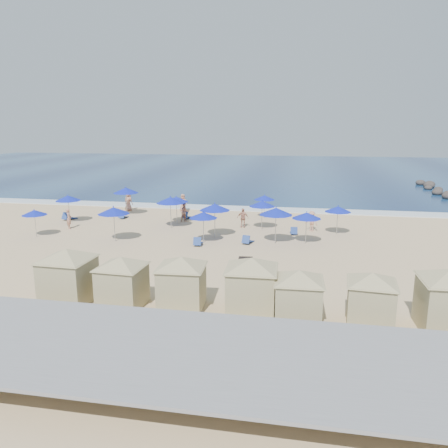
{
  "coord_description": "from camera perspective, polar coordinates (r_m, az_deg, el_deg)",
  "views": [
    {
      "loc": [
        7.52,
        -27.37,
        8.23
      ],
      "look_at": [
        1.94,
        3.0,
        1.24
      ],
      "focal_mm": 35.0,
      "sensor_mm": 36.0,
      "label": 1
    }
  ],
  "objects": [
    {
      "name": "umbrella_8",
      "position": [
        32.52,
        -1.21,
        2.23
      ],
      "size": [
        2.32,
        2.32,
        2.64
      ],
      "color": "#A5A8AD",
      "rests_on": "ground"
    },
    {
      "name": "ocean",
      "position": [
        83.12,
        5.2,
        7.05
      ],
      "size": [
        160.0,
        80.0,
        0.06
      ],
      "primitive_type": "cube",
      "color": "navy",
      "rests_on": "ground"
    },
    {
      "name": "beachgoer_1",
      "position": [
        38.17,
        -5.15,
        1.52
      ],
      "size": [
        1.01,
        1.0,
        1.64
      ],
      "primitive_type": "imported",
      "rotation": [
        0.0,
        0.0,
        0.75
      ],
      "color": "tan",
      "rests_on": "ground"
    },
    {
      "name": "cabana_5",
      "position": [
        19.35,
        18.69,
        -8.43
      ],
      "size": [
        4.04,
        4.04,
        2.54
      ],
      "color": "tan",
      "rests_on": "ground"
    },
    {
      "name": "cabana_4",
      "position": [
        18.79,
        9.73,
        -8.48
      ],
      "size": [
        4.13,
        4.13,
        2.59
      ],
      "color": "tan",
      "rests_on": "ground"
    },
    {
      "name": "cabana_3",
      "position": [
        19.4,
        3.61,
        -7.12
      ],
      "size": [
        4.56,
        4.56,
        2.86
      ],
      "color": "tan",
      "rests_on": "ground"
    },
    {
      "name": "umbrella_12",
      "position": [
        30.87,
        6.81,
        1.66
      ],
      "size": [
        2.36,
        2.36,
        2.69
      ],
      "color": "#A5A8AD",
      "rests_on": "ground"
    },
    {
      "name": "umbrella_5",
      "position": [
        35.74,
        -7.01,
        3.12
      ],
      "size": [
        2.33,
        2.33,
        2.66
      ],
      "color": "#A5A8AD",
      "rests_on": "ground"
    },
    {
      "name": "umbrella_0",
      "position": [
        39.87,
        -19.7,
        3.2
      ],
      "size": [
        2.15,
        2.15,
        2.45
      ],
      "color": "#A5A8AD",
      "rests_on": "ground"
    },
    {
      "name": "umbrella_4",
      "position": [
        37.6,
        -6.24,
        3.23
      ],
      "size": [
        2.08,
        2.08,
        2.36
      ],
      "color": "#A5A8AD",
      "rests_on": "ground"
    },
    {
      "name": "cabana_0",
      "position": [
        21.86,
        -19.75,
        -5.51
      ],
      "size": [
        4.61,
        4.61,
        2.9
      ],
      "color": "tan",
      "rests_on": "ground"
    },
    {
      "name": "beach_chair_2",
      "position": [
        39.42,
        -4.86,
        1.04
      ],
      "size": [
        0.97,
        1.43,
        0.72
      ],
      "color": "navy",
      "rests_on": "ground"
    },
    {
      "name": "beachgoer_2",
      "position": [
        35.95,
        2.47,
        0.82
      ],
      "size": [
        0.96,
        0.45,
        1.59
      ],
      "primitive_type": "imported",
      "rotation": [
        0.0,
        0.0,
        6.22
      ],
      "color": "tan",
      "rests_on": "ground"
    },
    {
      "name": "surf_line",
      "position": [
        44.29,
        0.45,
        2.1
      ],
      "size": [
        160.0,
        2.5,
        0.08
      ],
      "primitive_type": "cube",
      "color": "white",
      "rests_on": "ground"
    },
    {
      "name": "cabana_1",
      "position": [
        20.73,
        -13.2,
        -6.53
      ],
      "size": [
        4.17,
        4.17,
        2.62
      ],
      "color": "tan",
      "rests_on": "ground"
    },
    {
      "name": "umbrella_10",
      "position": [
        34.45,
        14.66,
        1.89
      ],
      "size": [
        2.01,
        2.01,
        2.28
      ],
      "color": "#A5A8AD",
      "rests_on": "ground"
    },
    {
      "name": "umbrella_11",
      "position": [
        31.21,
        10.74,
        1.1
      ],
      "size": [
        2.07,
        2.07,
        2.35
      ],
      "color": "#A5A8AD",
      "rests_on": "ground"
    },
    {
      "name": "beachgoer_0",
      "position": [
        37.62,
        -19.59,
        0.67
      ],
      "size": [
        0.6,
        0.71,
        1.66
      ],
      "primitive_type": "imported",
      "rotation": [
        0.0,
        0.0,
        1.97
      ],
      "color": "tan",
      "rests_on": "ground"
    },
    {
      "name": "umbrella_2",
      "position": [
        41.72,
        -12.69,
        4.31
      ],
      "size": [
        2.36,
        2.36,
        2.68
      ],
      "color": "#A5A8AD",
      "rests_on": "ground"
    },
    {
      "name": "umbrella_1",
      "position": [
        35.69,
        -23.53,
        1.38
      ],
      "size": [
        1.87,
        1.87,
        2.13
      ],
      "color": "#A5A8AD",
      "rests_on": "ground"
    },
    {
      "name": "beachgoer_4",
      "position": [
        42.61,
        -5.39,
        2.76
      ],
      "size": [
        0.96,
        0.75,
        1.74
      ],
      "primitive_type": "imported",
      "rotation": [
        0.0,
        0.0,
        0.26
      ],
      "color": "tan",
      "rests_on": "ground"
    },
    {
      "name": "beachgoer_5",
      "position": [
        43.94,
        -12.38,
        2.93
      ],
      "size": [
        1.06,
        0.85,
        1.9
      ],
      "primitive_type": "imported",
      "rotation": [
        0.0,
        0.0,
        2.85
      ],
      "color": "tan",
      "rests_on": "ground"
    },
    {
      "name": "ground",
      "position": [
        29.55,
        -4.76,
        -3.45
      ],
      "size": [
        160.0,
        160.0,
        0.0
      ],
      "primitive_type": "plane",
      "color": "#D9B98A",
      "rests_on": "ground"
    },
    {
      "name": "umbrella_3",
      "position": [
        32.26,
        -14.23,
        1.71
      ],
      "size": [
        2.29,
        2.29,
        2.61
      ],
      "color": "#A5A8AD",
      "rests_on": "ground"
    },
    {
      "name": "beach_chair_5",
      "position": [
        34.1,
        9.1,
        -0.98
      ],
      "size": [
        0.62,
        1.22,
        0.65
      ],
      "color": "navy",
      "rests_on": "ground"
    },
    {
      "name": "beachgoer_3",
      "position": [
        35.31,
        11.37,
        0.38
      ],
      "size": [
        1.21,
        1.07,
        1.62
      ],
      "primitive_type": "imported",
      "rotation": [
        0.0,
        0.0,
        5.72
      ],
      "color": "tan",
      "rests_on": "ground"
    },
    {
      "name": "trash_bin",
      "position": [
        25.16,
        2.81,
        -5.38
      ],
      "size": [
        0.86,
        0.86,
        0.8
      ],
      "primitive_type": "cube",
      "rotation": [
        0.0,
        0.0,
        0.07
      ],
      "color": "black",
      "rests_on": "ground"
    },
    {
      "name": "beach_chair_1",
      "position": [
        40.47,
        -13.05,
        1.01
      ],
      "size": [
        0.55,
        1.18,
        0.64
      ],
      "color": "navy",
      "rests_on": "ground"
    },
    {
      "name": "umbrella_6",
      "position": [
        30.98,
        -2.72,
        1.18
      ],
      "size": [
        2.04,
        2.04,
        2.32
      ],
      "color": "#A5A8AD",
      "rests_on": "ground"
    },
    {
      "name": "umbrella_9",
      "position": [
        39.6,
        5.3,
        3.46
      ],
      "size": [
        1.89,
        1.89,
        2.15
      ],
      "color": "#A5A8AD",
      "rests_on": "ground"
    },
    {
      "name": "cabana_2",
      "position": [
        20.06,
        -5.57,
        -6.76
      ],
      "size": [
        4.3,
        4.3,
        2.7
      ],
      "color": "tan",
      "rests_on": "ground"
    },
    {
      "name": "seawall",
      "position": [
        17.5,
        -16.68,
        -13.47
      ],
      "size": [
        160.0,
        6.1,
        1.22
      ],
      "color": "gray",
      "rests_on": "ground"
    },
    {
      "name": "beach_chair_3",
      "position": [
        30.65,
        -3.44,
        -2.39
      ],
      "size": [
        0.67,
        1.26,
        0.67
      ],
      "color": "navy",
      "rests_on": "ground"
    },
    {
      "name": "beach_chair_0",
      "position": [
        41.21,
        -19.66,
        0.86
      ],
      "size": [
        1.02,
        1.49,
        0.75
      ],
      "color": "navy",
      "rests_on": "ground"
    },
    {
      "name": "beach_chair_4",
      "position": [
        31.1,
        3.08,
        -2.15
      ],
      "size": [
        0.82,
        1.33,
        0.68
      ],
      "color": "navy",
      "rests_on": "ground"
    },
    {
      "name": "umbrella_7",
      "position": [
        35.21,
        5.0,
        2.65
      ],
      "size": [
        2.11,
        2.11,
        2.4
      ],
      "color": "#A5A8AD",
      "rests_on": "ground"
    }
  ]
}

